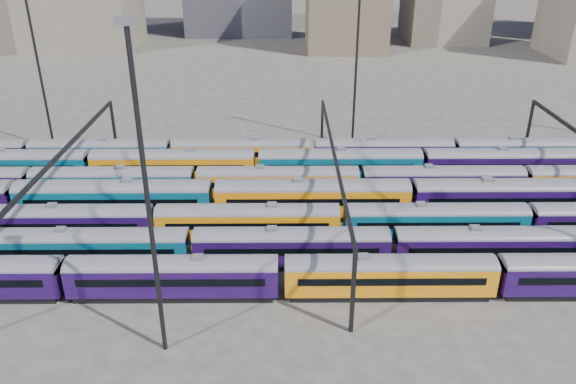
{
  "coord_description": "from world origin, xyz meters",
  "views": [
    {
      "loc": [
        4.51,
        -56.98,
        30.54
      ],
      "look_at": [
        4.94,
        0.53,
        3.0
      ],
      "focal_mm": 35.0,
      "sensor_mm": 36.0,
      "label": 1
    }
  ],
  "objects_px": {
    "rake_0": "(173,273)",
    "rake_2": "(154,219)",
    "mast_2": "(146,190)",
    "rake_1": "(392,243)"
  },
  "relations": [
    {
      "from": "rake_1",
      "to": "rake_2",
      "type": "height_order",
      "value": "rake_2"
    },
    {
      "from": "rake_1",
      "to": "rake_0",
      "type": "bearing_deg",
      "value": -166.23
    },
    {
      "from": "rake_2",
      "to": "mast_2",
      "type": "bearing_deg",
      "value": -76.15
    },
    {
      "from": "rake_0",
      "to": "mast_2",
      "type": "relative_size",
      "value": 5.26
    },
    {
      "from": "rake_2",
      "to": "rake_1",
      "type": "bearing_deg",
      "value": -11.69
    },
    {
      "from": "rake_1",
      "to": "rake_2",
      "type": "xyz_separation_m",
      "value": [
        -24.16,
        5.0,
        0.03
      ]
    },
    {
      "from": "rake_0",
      "to": "rake_2",
      "type": "relative_size",
      "value": 1.14
    },
    {
      "from": "rake_0",
      "to": "rake_2",
      "type": "xyz_separation_m",
      "value": [
        -3.76,
        10.0,
        0.06
      ]
    },
    {
      "from": "rake_1",
      "to": "rake_2",
      "type": "relative_size",
      "value": 0.99
    },
    {
      "from": "mast_2",
      "to": "rake_0",
      "type": "bearing_deg",
      "value": 93.51
    }
  ]
}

